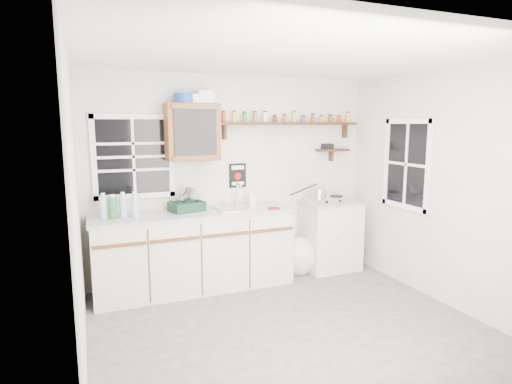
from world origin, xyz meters
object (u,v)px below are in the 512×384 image
main_cabinet (195,250)px  right_cabinet (330,235)px  spice_shelf (289,123)px  dish_rack (188,203)px  upper_cabinet (192,132)px  hotplate (327,199)px

main_cabinet → right_cabinet: bearing=0.8°
spice_shelf → dish_rack: spice_shelf is taller
spice_shelf → upper_cabinet: bearing=-176.9°
right_cabinet → hotplate: 0.49m
dish_rack → right_cabinet: bearing=-15.6°
dish_rack → upper_cabinet: bearing=24.0°
main_cabinet → dish_rack: dish_rack is taller
main_cabinet → upper_cabinet: upper_cabinet is taller
main_cabinet → hotplate: (1.77, 0.01, 0.48)m
hotplate → right_cabinet: bearing=21.3°
right_cabinet → hotplate: hotplate is taller
main_cabinet → dish_rack: (-0.05, 0.08, 0.55)m
upper_cabinet → right_cabinet: bearing=-3.8°
upper_cabinet → dish_rack: (-0.09, -0.07, -0.82)m
right_cabinet → upper_cabinet: (-1.80, 0.12, 1.37)m
right_cabinet → upper_cabinet: bearing=176.2°
right_cabinet → hotplate: bearing=-162.2°
upper_cabinet → hotplate: size_ratio=1.17×
main_cabinet → spice_shelf: (1.31, 0.21, 1.47)m
upper_cabinet → spice_shelf: 1.28m
spice_shelf → dish_rack: size_ratio=4.49×
upper_cabinet → hotplate: upper_cabinet is taller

